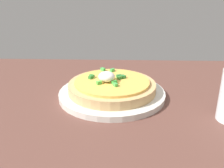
# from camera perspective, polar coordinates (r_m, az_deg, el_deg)

# --- Properties ---
(dining_table) EXTENTS (1.17, 0.75, 0.03)m
(dining_table) POSITION_cam_1_polar(r_m,az_deg,el_deg) (0.64, 5.26, -5.52)
(dining_table) COLOR brown
(dining_table) RESTS_ON ground
(plate) EXTENTS (0.28, 0.28, 0.01)m
(plate) POSITION_cam_1_polar(r_m,az_deg,el_deg) (0.66, -0.00, -2.18)
(plate) COLOR silver
(plate) RESTS_ON dining_table
(pizza) EXTENTS (0.23, 0.23, 0.05)m
(pizza) POSITION_cam_1_polar(r_m,az_deg,el_deg) (0.65, -0.04, -0.41)
(pizza) COLOR tan
(pizza) RESTS_ON plate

